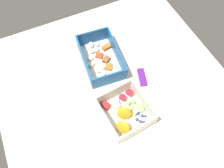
% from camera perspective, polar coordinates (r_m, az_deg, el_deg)
% --- Properties ---
extents(table_surface, '(0.80, 0.80, 0.02)m').
position_cam_1_polar(table_surface, '(0.76, 1.05, -1.61)').
color(table_surface, beige).
rests_on(table_surface, ground).
extents(pasta_container, '(0.22, 0.15, 0.07)m').
position_cam_1_polar(pasta_container, '(0.79, -3.09, 6.74)').
color(pasta_container, white).
rests_on(pasta_container, table_surface).
extents(fruit_bowl, '(0.16, 0.16, 0.06)m').
position_cam_1_polar(fruit_bowl, '(0.69, 3.51, -7.32)').
color(fruit_bowl, silver).
rests_on(fruit_bowl, table_surface).
extents(candy_bar, '(0.07, 0.04, 0.01)m').
position_cam_1_polar(candy_bar, '(0.77, 8.06, 1.76)').
color(candy_bar, '#51197A').
rests_on(candy_bar, table_surface).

